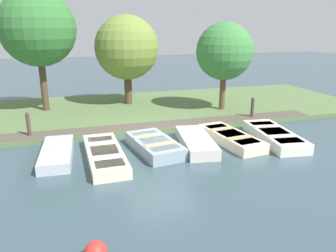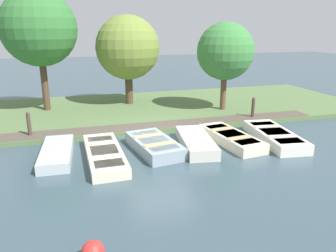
{
  "view_description": "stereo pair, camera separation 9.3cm",
  "coord_description": "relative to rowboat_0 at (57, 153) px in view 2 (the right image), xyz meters",
  "views": [
    {
      "loc": [
        11.25,
        -3.16,
        4.13
      ],
      "look_at": [
        0.15,
        0.2,
        0.65
      ],
      "focal_mm": 35.0,
      "sensor_mm": 36.0,
      "label": 1
    },
    {
      "loc": [
        11.28,
        -3.07,
        4.13
      ],
      "look_at": [
        0.15,
        0.2,
        0.65
      ],
      "focal_mm": 35.0,
      "sensor_mm": 36.0,
      "label": 2
    }
  ],
  "objects": [
    {
      "name": "rowboat_5",
      "position": [
        0.59,
        7.89,
        0.03
      ],
      "size": [
        3.42,
        1.6,
        0.41
      ],
      "rotation": [
        0.0,
        0.0,
        -0.13
      ],
      "color": "silver",
      "rests_on": "ground_plane"
    },
    {
      "name": "rowboat_0",
      "position": [
        0.0,
        0.0,
        0.0
      ],
      "size": [
        2.87,
        1.12,
        0.36
      ],
      "rotation": [
        0.0,
        0.0,
        -0.05
      ],
      "color": "#B2BCC1",
      "rests_on": "ground_plane"
    },
    {
      "name": "mooring_post_far",
      "position": [
        -2.16,
        8.55,
        0.39
      ],
      "size": [
        0.14,
        0.14,
        1.11
      ],
      "color": "#47382D",
      "rests_on": "ground_plane"
    },
    {
      "name": "park_tree_far_left",
      "position": [
        -6.33,
        -0.63,
        3.92
      ],
      "size": [
        3.55,
        3.55,
        5.89
      ],
      "color": "#4C3828",
      "rests_on": "ground_plane"
    },
    {
      "name": "shore_bank",
      "position": [
        -5.53,
        3.75,
        -0.08
      ],
      "size": [
        8.0,
        24.0,
        0.19
      ],
      "color": "#567042",
      "rests_on": "ground_plane"
    },
    {
      "name": "ground_plane",
      "position": [
        -0.53,
        3.75,
        -0.18
      ],
      "size": [
        80.0,
        80.0,
        0.0
      ],
      "primitive_type": "plane",
      "color": "#384C56"
    },
    {
      "name": "rowboat_4",
      "position": [
        0.3,
        6.2,
        0.02
      ],
      "size": [
        3.16,
        1.43,
        0.4
      ],
      "rotation": [
        0.0,
        0.0,
        0.12
      ],
      "color": "beige",
      "rests_on": "ground_plane"
    },
    {
      "name": "rowboat_1",
      "position": [
        0.59,
        1.5,
        -0.0
      ],
      "size": [
        3.55,
        1.18,
        0.36
      ],
      "rotation": [
        0.0,
        0.0,
        0.02
      ],
      "color": "beige",
      "rests_on": "ground_plane"
    },
    {
      "name": "dock_walkway",
      "position": [
        -2.11,
        3.75,
        -0.07
      ],
      "size": [
        1.06,
        14.99,
        0.2
      ],
      "color": "#51473D",
      "rests_on": "ground_plane"
    },
    {
      "name": "mooring_post_near",
      "position": [
        -2.16,
        -1.02,
        0.39
      ],
      "size": [
        0.14,
        0.14,
        1.11
      ],
      "color": "#47382D",
      "rests_on": "ground_plane"
    },
    {
      "name": "buoy",
      "position": [
        5.52,
        0.79,
        0.04
      ],
      "size": [
        0.43,
        0.43,
        0.43
      ],
      "color": "red",
      "rests_on": "ground_plane"
    },
    {
      "name": "rowboat_2",
      "position": [
        0.32,
        3.25,
        0.04
      ],
      "size": [
        2.81,
        1.64,
        0.44
      ],
      "rotation": [
        0.0,
        0.0,
        0.16
      ],
      "color": "#8C9EA8",
      "rests_on": "ground_plane"
    },
    {
      "name": "park_tree_left",
      "position": [
        -6.58,
        3.59,
        2.96
      ],
      "size": [
        3.31,
        3.31,
        4.81
      ],
      "color": "#4C3828",
      "rests_on": "ground_plane"
    },
    {
      "name": "park_tree_center",
      "position": [
        -3.95,
        7.89,
        2.86
      ],
      "size": [
        2.76,
        2.76,
        4.43
      ],
      "color": "brown",
      "rests_on": "ground_plane"
    },
    {
      "name": "rowboat_3",
      "position": [
        0.37,
        4.79,
        0.03
      ],
      "size": [
        2.98,
        1.44,
        0.42
      ],
      "rotation": [
        0.0,
        0.0,
        -0.15
      ],
      "color": "beige",
      "rests_on": "ground_plane"
    }
  ]
}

